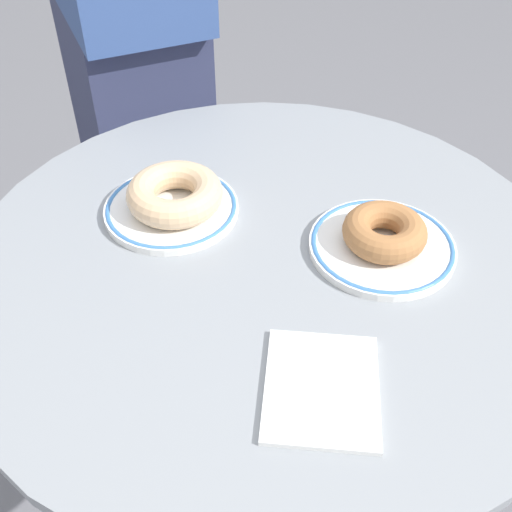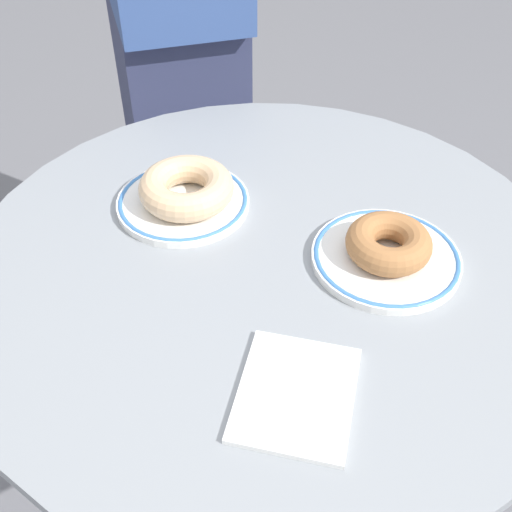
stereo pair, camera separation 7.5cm
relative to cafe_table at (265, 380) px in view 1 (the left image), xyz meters
The scene contains 7 objects.
cafe_table is the anchor object (origin of this frame).
plate_left 0.30m from the cafe_table, 158.10° to the left, with size 0.18×0.18×0.01m.
plate_right 0.30m from the cafe_table, 13.97° to the left, with size 0.18×0.18×0.01m.
donut_glazed 0.32m from the cafe_table, 157.12° to the left, with size 0.13×0.13×0.04m, color #E0B789.
donut_cinnamon 0.32m from the cafe_table, 13.97° to the left, with size 0.10×0.10×0.03m, color #A36B3D.
paper_napkin 0.33m from the cafe_table, 64.19° to the right, with size 0.11×0.14×0.01m, color white.
person_figure 0.72m from the cafe_table, 124.86° to the left, with size 0.42×0.47×1.69m.
Camera 1 is at (0.10, -0.56, 1.28)m, focal length 44.22 mm.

